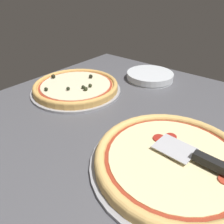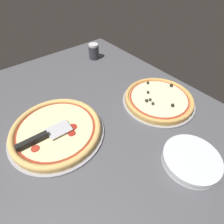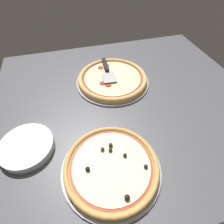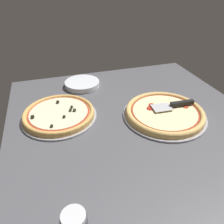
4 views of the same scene
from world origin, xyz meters
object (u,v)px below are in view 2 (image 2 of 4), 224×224
(pizza_front, at_px, (56,130))
(serving_spatula, at_px, (39,138))
(plate_stack, at_px, (191,160))
(pizza_back, at_px, (159,98))
(parmesan_shaker, at_px, (94,51))

(pizza_front, xyz_separation_m, serving_spatula, (0.02, -0.08, 0.02))
(serving_spatula, xyz_separation_m, plate_stack, (0.44, 0.41, -0.03))
(pizza_front, height_order, plate_stack, pizza_front)
(pizza_front, distance_m, plate_stack, 0.56)
(pizza_back, relative_size, serving_spatula, 1.56)
(pizza_front, relative_size, plate_stack, 1.81)
(pizza_front, xyz_separation_m, parmesan_shaker, (-0.46, 0.52, 0.03))
(pizza_front, relative_size, pizza_back, 1.11)
(serving_spatula, height_order, plate_stack, serving_spatula)
(pizza_back, height_order, serving_spatula, serving_spatula)
(pizza_front, distance_m, parmesan_shaker, 0.70)
(plate_stack, bearing_deg, parmesan_shaker, 168.44)
(pizza_front, relative_size, parmesan_shaker, 3.77)
(pizza_back, distance_m, parmesan_shaker, 0.61)
(pizza_front, xyz_separation_m, plate_stack, (0.45, 0.34, -0.01))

